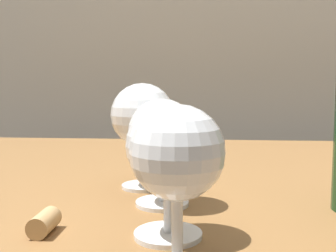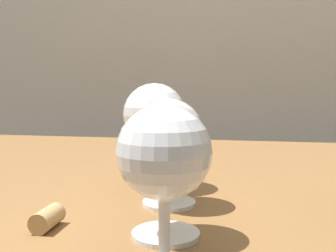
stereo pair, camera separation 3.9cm
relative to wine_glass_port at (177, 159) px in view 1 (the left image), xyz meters
The scene contains 6 objects.
dining_table 0.37m from the wine_glass_port, 80.12° to the left, with size 1.49×0.91×0.71m.
wine_glass_port is the anchor object (origin of this frame).
wine_glass_rose 0.08m from the wine_glass_port, 99.54° to the left, with size 0.08×0.08×0.13m.
wine_glass_white 0.19m from the wine_glass_port, 98.83° to the left, with size 0.08×0.08×0.13m.
wine_glass_amber 0.27m from the wine_glass_port, 103.58° to the left, with size 0.09×0.09×0.15m.
cork 0.18m from the wine_glass_port, 150.32° to the left, with size 0.02×0.02×0.04m, color tan.
Camera 1 is at (-0.04, -0.64, 0.87)m, focal length 43.44 mm.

